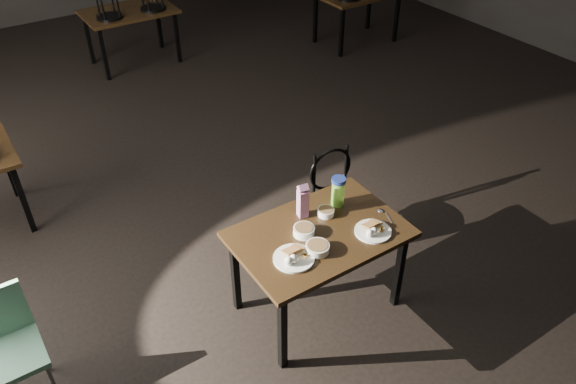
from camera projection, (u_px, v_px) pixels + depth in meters
main_table at (319, 240)px, 3.98m from camera, size 1.20×0.80×0.75m
plate_left at (294, 257)px, 3.69m from camera, size 0.28×0.28×0.09m
plate_right at (373, 230)px, 3.91m from camera, size 0.26×0.26×0.08m
bowl_near at (304, 230)px, 3.89m from camera, size 0.15×0.15×0.06m
bowl_far at (326, 212)px, 4.07m from camera, size 0.12×0.12×0.05m
bowl_big at (317, 248)px, 3.75m from camera, size 0.16×0.16×0.06m
juice_carton at (303, 201)px, 4.00m from camera, size 0.08×0.08×0.28m
water_bottle at (338, 191)px, 4.11m from camera, size 0.13×0.13×0.23m
spoon at (382, 212)px, 4.10m from camera, size 0.06×0.19×0.01m
bentwood_chair at (336, 191)px, 4.69m from camera, size 0.42×0.42×0.87m
school_chair at (4, 343)px, 3.44m from camera, size 0.40×0.40×0.87m
bg_table_far at (129, 11)px, 7.52m from camera, size 1.20×0.80×1.48m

